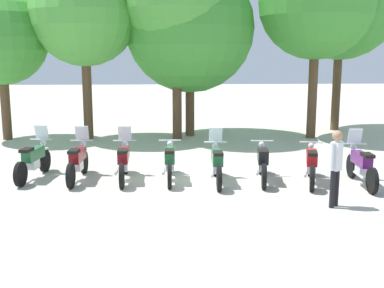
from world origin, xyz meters
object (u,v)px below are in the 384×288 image
object	(u,v)px
motorcycle_6	(311,164)
tree_0	(1,38)
motorcycle_4	(217,163)
motorcycle_7	(361,165)
motorcycle_1	(78,161)
tree_4	(317,1)
motorcycle_3	(170,161)
motorcycle_5	(262,162)
person_0	(336,163)
motorcycle_2	(124,161)
motorcycle_0	(34,160)
tree_5	(341,0)
tree_1	(84,12)
tree_3	(190,28)

from	to	relation	value
motorcycle_6	tree_0	bearing A→B (deg)	69.53
motorcycle_4	motorcycle_7	size ratio (longest dim) A/B	1.00
motorcycle_1	tree_4	world-z (taller)	tree_4
motorcycle_3	motorcycle_5	xyz separation A→B (m)	(2.44, -0.21, 0.00)
motorcycle_6	person_0	bearing A→B (deg)	-167.79
motorcycle_2	tree_0	xyz separation A→B (m)	(-5.04, 6.49, 3.35)
motorcycle_5	motorcycle_1	bearing A→B (deg)	94.31
motorcycle_0	motorcycle_6	distance (m)	7.35
motorcycle_4	motorcycle_5	bearing A→B (deg)	-82.68
motorcycle_3	tree_5	world-z (taller)	tree_5
tree_0	tree_4	bearing A→B (deg)	-1.46
tree_1	motorcycle_1	bearing A→B (deg)	-83.93
person_0	tree_0	distance (m)	13.67
tree_1	tree_5	distance (m)	10.58
motorcycle_7	person_0	xyz separation A→B (m)	(-1.31, -1.76, 0.48)
motorcycle_3	motorcycle_7	size ratio (longest dim) A/B	1.00
tree_1	tree_3	distance (m)	4.09
motorcycle_5	person_0	xyz separation A→B (m)	(1.13, -2.30, 0.50)
motorcycle_3	motorcycle_6	world-z (taller)	same
motorcycle_3	motorcycle_7	bearing A→B (deg)	-97.62
motorcycle_1	motorcycle_4	size ratio (longest dim) A/B	1.00
motorcycle_4	motorcycle_5	world-z (taller)	motorcycle_4
tree_1	tree_5	world-z (taller)	tree_5
person_0	tree_0	bearing A→B (deg)	-173.08
motorcycle_2	tree_5	distance (m)	12.79
motorcycle_2	tree_3	distance (m)	8.23
motorcycle_1	tree_5	world-z (taller)	tree_5
motorcycle_7	motorcycle_1	bearing A→B (deg)	86.59
motorcycle_1	motorcycle_2	world-z (taller)	same
tree_0	tree_3	world-z (taller)	tree_3
tree_3	tree_0	bearing A→B (deg)	-175.91
motorcycle_2	tree_3	bearing A→B (deg)	-17.62
motorcycle_2	tree_0	size ratio (longest dim) A/B	0.39
tree_1	tree_4	world-z (taller)	tree_4
motorcycle_3	motorcycle_7	world-z (taller)	motorcycle_7
motorcycle_7	tree_3	xyz separation A→B (m)	(-3.96, 7.81, 3.77)
motorcycle_5	motorcycle_6	size ratio (longest dim) A/B	1.02
tree_3	tree_4	bearing A→B (deg)	-9.71
tree_5	tree_0	bearing A→B (deg)	-173.22
motorcycle_2	tree_5	world-z (taller)	tree_5
motorcycle_7	tree_5	xyz separation A→B (m)	(2.45, 8.91, 5.00)
person_0	motorcycle_5	bearing A→B (deg)	165.69
motorcycle_0	motorcycle_6	bearing A→B (deg)	-87.72
tree_5	motorcycle_7	bearing A→B (deg)	-105.38
motorcycle_4	person_0	distance (m)	3.24
motorcycle_1	motorcycle_3	bearing A→B (deg)	-90.11
motorcycle_5	motorcycle_6	xyz separation A→B (m)	(1.22, -0.28, 0.00)
person_0	motorcycle_0	bearing A→B (deg)	-152.18
motorcycle_3	tree_4	distance (m)	9.68
motorcycle_2	motorcycle_5	distance (m)	3.67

